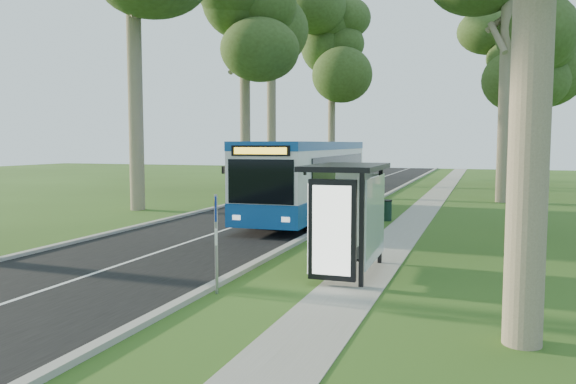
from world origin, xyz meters
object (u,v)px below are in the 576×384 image
object	(u,v)px
bus_shelter	(348,198)
car_silver	(296,175)
car_white	(299,175)
bus_stop_sign	(216,231)
bus	(309,178)
litter_bin	(386,210)

from	to	relation	value
bus_shelter	car_silver	distance (m)	31.55
car_silver	car_white	bearing A→B (deg)	76.12
bus_stop_sign	car_white	size ratio (longest dim) A/B	0.55
bus	car_white	bearing A→B (deg)	107.33
bus_shelter	litter_bin	bearing A→B (deg)	93.17
bus_stop_sign	litter_bin	size ratio (longest dim) A/B	2.47
bus_shelter	car_silver	bearing A→B (deg)	109.80
litter_bin	bus_stop_sign	bearing A→B (deg)	-96.98
bus	litter_bin	bearing A→B (deg)	-4.19
bus	bus_shelter	distance (m)	11.50
bus	litter_bin	world-z (taller)	bus
litter_bin	car_white	size ratio (longest dim) A/B	0.22
bus_shelter	litter_bin	size ratio (longest dim) A/B	3.65
bus	car_silver	size ratio (longest dim) A/B	2.81
bus_stop_sign	car_white	xyz separation A→B (m)	(-8.98, 33.14, -0.71)
bus_stop_sign	bus_shelter	bearing A→B (deg)	22.47
bus_shelter	bus	bearing A→B (deg)	110.92
bus_shelter	car_white	world-z (taller)	bus_shelter
bus	car_white	world-z (taller)	bus
car_white	litter_bin	bearing A→B (deg)	-80.57
litter_bin	car_silver	world-z (taller)	car_silver
bus_shelter	litter_bin	world-z (taller)	bus_shelter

